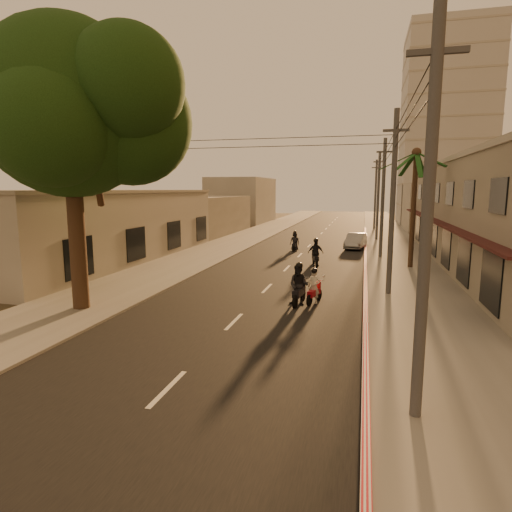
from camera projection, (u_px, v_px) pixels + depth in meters
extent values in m
plane|color=#383023|center=(218.00, 339.00, 15.18)|extent=(160.00, 160.00, 0.00)
cube|color=black|center=(300.00, 255.00, 34.33)|extent=(10.00, 140.00, 0.02)
cube|color=slate|center=(398.00, 258.00, 32.51)|extent=(5.00, 140.00, 0.12)
cube|color=slate|center=(212.00, 251.00, 36.14)|extent=(5.00, 140.00, 0.12)
cube|color=red|center=(365.00, 268.00, 28.30)|extent=(0.20, 60.00, 0.20)
cube|color=gray|center=(505.00, 216.00, 28.49)|extent=(8.00, 34.00, 7.00)
cube|color=#ACA59B|center=(510.00, 160.00, 27.93)|extent=(8.20, 34.20, 0.30)
cube|color=#391717|center=(435.00, 221.00, 29.59)|extent=(0.80, 34.00, 0.12)
cube|color=#ACA59B|center=(101.00, 227.00, 31.59)|extent=(8.00, 24.00, 5.00)
cube|color=gray|center=(99.00, 191.00, 31.19)|extent=(8.20, 24.20, 0.20)
cube|color=#B7B5B2|center=(445.00, 129.00, 62.78)|extent=(12.00, 12.00, 28.00)
cylinder|color=black|center=(78.00, 242.00, 18.33)|extent=(0.70, 0.70, 6.00)
cylinder|color=black|center=(95.00, 171.00, 18.05)|extent=(1.22, 2.17, 3.04)
cylinder|color=black|center=(55.00, 166.00, 17.69)|extent=(1.31, 1.49, 2.73)
sphere|color=black|center=(69.00, 109.00, 17.48)|extent=(7.20, 7.20, 7.20)
sphere|color=black|center=(131.00, 123.00, 17.98)|extent=(5.20, 5.20, 5.20)
sphere|color=black|center=(46.00, 121.00, 18.72)|extent=(4.80, 4.80, 4.80)
sphere|color=black|center=(52.00, 125.00, 15.75)|extent=(4.60, 4.60, 4.60)
sphere|color=black|center=(127.00, 84.00, 16.16)|extent=(4.40, 4.40, 4.40)
sphere|color=black|center=(125.00, 92.00, 19.31)|extent=(4.40, 4.40, 4.40)
cylinder|color=black|center=(413.00, 212.00, 27.98)|extent=(0.32, 0.32, 7.60)
sphere|color=black|center=(417.00, 152.00, 27.39)|extent=(0.60, 0.60, 0.60)
cylinder|color=#38383A|center=(427.00, 225.00, 9.15)|extent=(0.26, 0.26, 9.00)
cube|color=#38383A|center=(437.00, 51.00, 8.61)|extent=(1.20, 0.12, 0.12)
cylinder|color=#38383A|center=(392.00, 205.00, 20.64)|extent=(0.26, 0.26, 9.00)
cube|color=#38383A|center=(396.00, 130.00, 20.10)|extent=(1.20, 0.12, 0.12)
cylinder|color=#38383A|center=(383.00, 199.00, 32.14)|extent=(0.26, 0.26, 9.00)
cube|color=#38383A|center=(385.00, 152.00, 31.60)|extent=(1.20, 0.12, 0.12)
cylinder|color=#38383A|center=(378.00, 197.00, 43.63)|extent=(0.26, 0.26, 9.00)
cube|color=#38383A|center=(380.00, 162.00, 43.09)|extent=(1.20, 0.12, 0.12)
cylinder|color=#38383A|center=(375.00, 195.00, 55.13)|extent=(0.26, 0.26, 9.00)
cube|color=#38383A|center=(377.00, 168.00, 54.59)|extent=(1.20, 0.12, 0.12)
cube|color=#ACA59B|center=(438.00, 207.00, 54.43)|extent=(8.00, 14.00, 6.00)
cube|color=#ACA59B|center=(200.00, 215.00, 50.80)|extent=(8.00, 14.00, 4.40)
cube|color=#ACA59B|center=(242.00, 200.00, 67.84)|extent=(8.00, 14.00, 7.00)
cylinder|color=black|center=(319.00, 295.00, 20.41)|extent=(0.23, 0.54, 0.53)
cylinder|color=black|center=(309.00, 300.00, 19.39)|extent=(0.23, 0.54, 0.53)
cube|color=#A70C19|center=(314.00, 292.00, 19.80)|extent=(0.53, 1.08, 0.28)
cube|color=#A70C19|center=(318.00, 287.00, 20.18)|extent=(0.30, 0.17, 0.57)
cylinder|color=silver|center=(319.00, 280.00, 20.23)|extent=(0.51, 0.18, 0.04)
imported|color=beige|center=(314.00, 287.00, 19.75)|extent=(0.78, 0.68, 1.59)
sphere|color=black|center=(314.00, 271.00, 19.64)|extent=(0.28, 0.28, 0.28)
sphere|color=silver|center=(313.00, 275.00, 20.30)|extent=(0.11, 0.11, 0.11)
sphere|color=silver|center=(324.00, 276.00, 20.04)|extent=(0.11, 0.11, 0.11)
cylinder|color=black|center=(303.00, 294.00, 20.28)|extent=(0.18, 0.63, 0.63)
cylinder|color=black|center=(295.00, 302.00, 18.99)|extent=(0.18, 0.63, 0.63)
cube|color=black|center=(299.00, 292.00, 19.51)|extent=(0.45, 1.26, 0.34)
cube|color=black|center=(302.00, 286.00, 20.00)|extent=(0.35, 0.15, 0.67)
cylinder|color=silver|center=(303.00, 277.00, 20.07)|extent=(0.61, 0.11, 0.04)
imported|color=black|center=(299.00, 285.00, 19.46)|extent=(1.07, 0.91, 1.88)
sphere|color=black|center=(299.00, 266.00, 19.32)|extent=(0.34, 0.34, 0.34)
cylinder|color=black|center=(314.00, 260.00, 30.24)|extent=(0.27, 0.62, 0.61)
cylinder|color=black|center=(317.00, 263.00, 28.89)|extent=(0.27, 0.62, 0.61)
cube|color=black|center=(315.00, 258.00, 29.44)|extent=(0.61, 1.24, 0.33)
cube|color=black|center=(314.00, 254.00, 29.95)|extent=(0.34, 0.19, 0.66)
cylinder|color=silver|center=(314.00, 248.00, 30.02)|extent=(0.59, 0.20, 0.04)
imported|color=black|center=(316.00, 253.00, 29.39)|extent=(1.30, 0.99, 1.84)
sphere|color=black|center=(316.00, 240.00, 29.26)|extent=(0.33, 0.33, 0.33)
cylinder|color=black|center=(296.00, 247.00, 37.43)|extent=(0.11, 0.55, 0.54)
cylinder|color=black|center=(293.00, 249.00, 36.28)|extent=(0.11, 0.55, 0.54)
cube|color=black|center=(295.00, 245.00, 36.74)|extent=(0.31, 1.08, 0.29)
cube|color=black|center=(296.00, 242.00, 37.18)|extent=(0.29, 0.11, 0.58)
cylinder|color=silver|center=(296.00, 238.00, 37.24)|extent=(0.54, 0.06, 0.04)
imported|color=black|center=(295.00, 241.00, 36.70)|extent=(0.83, 0.57, 1.63)
sphere|color=black|center=(295.00, 233.00, 36.58)|extent=(0.29, 0.29, 0.29)
imported|color=#919499|center=(356.00, 241.00, 38.15)|extent=(2.57, 4.56, 1.37)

